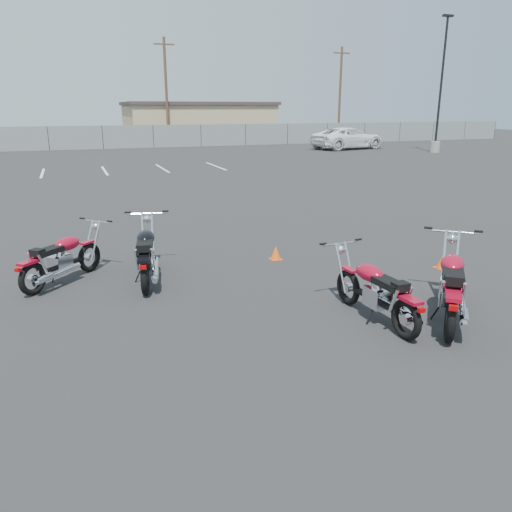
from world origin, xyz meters
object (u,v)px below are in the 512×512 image
object	(u,v)px
motorcycle_second_black	(147,254)
motorcycle_third_red	(376,292)
motorcycle_rear_red	(451,286)
white_van	(348,132)
motorcycle_front_red	(62,259)

from	to	relation	value
motorcycle_second_black	motorcycle_third_red	world-z (taller)	motorcycle_second_black
motorcycle_rear_red	white_van	world-z (taller)	white_van
motorcycle_rear_red	motorcycle_front_red	bearing A→B (deg)	145.22
motorcycle_front_red	motorcycle_third_red	world-z (taller)	motorcycle_third_red
motorcycle_second_black	motorcycle_third_red	size ratio (longest dim) A/B	1.09
motorcycle_front_red	motorcycle_rear_red	bearing A→B (deg)	-34.78
motorcycle_third_red	motorcycle_rear_red	bearing A→B (deg)	-18.35
motorcycle_second_black	motorcycle_third_red	bearing A→B (deg)	-46.14
motorcycle_rear_red	white_van	bearing A→B (deg)	62.22
motorcycle_third_red	white_van	bearing A→B (deg)	60.31
motorcycle_front_red	motorcycle_rear_red	world-z (taller)	motorcycle_rear_red
motorcycle_second_black	motorcycle_front_red	bearing A→B (deg)	164.97
motorcycle_front_red	motorcycle_third_red	distance (m)	5.67
motorcycle_front_red	white_van	distance (m)	33.49
motorcycle_front_red	motorcycle_third_red	bearing A→B (deg)	-38.06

